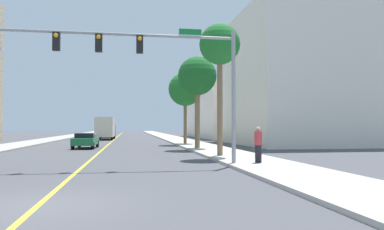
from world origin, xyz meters
TOP-DOWN VIEW (x-y plane):
  - ground at (0.00, 42.00)m, footprint 192.00×192.00m
  - sidewalk_left at (-8.65, 42.00)m, footprint 3.65×168.00m
  - sidewalk_right at (8.65, 42.00)m, footprint 3.65×168.00m
  - lane_marking_center at (0.00, 42.00)m, footprint 0.16×144.00m
  - building_right_near at (22.36, 28.57)m, footprint 17.91×17.75m
  - building_right_far at (19.25, 52.33)m, footprint 11.67×24.27m
  - traffic_signal_mast at (3.56, 8.07)m, footprint 10.87×0.36m
  - palm_near at (7.66, 12.69)m, footprint 2.52×2.52m
  - palm_mid at (7.71, 20.74)m, footprint 3.21×3.21m
  - palm_far at (7.89, 28.79)m, footprint 3.49×3.49m
  - car_red at (-1.51, 54.00)m, footprint 1.96×4.29m
  - car_green at (-1.58, 24.17)m, footprint 1.94×4.63m
  - delivery_truck at (-1.21, 45.54)m, footprint 2.52×8.54m
  - pedestrian at (8.44, 7.96)m, footprint 0.38×0.38m

SIDE VIEW (x-z plane):
  - ground at x=0.00m, z-range 0.00..0.00m
  - lane_marking_center at x=0.00m, z-range 0.00..0.01m
  - sidewalk_left at x=-8.65m, z-range 0.00..0.15m
  - sidewalk_right at x=8.65m, z-range 0.00..0.15m
  - car_green at x=-1.58m, z-range 0.05..1.38m
  - car_red at x=-1.51m, z-range 0.02..1.56m
  - pedestrian at x=8.44m, z-range 0.15..1.91m
  - delivery_truck at x=-1.21m, z-range 0.10..3.26m
  - building_right_far at x=19.25m, z-range 0.00..8.31m
  - traffic_signal_mast at x=3.56m, z-range 1.82..8.32m
  - palm_far at x=7.89m, z-range 2.05..9.43m
  - palm_mid at x=7.71m, z-range 2.23..9.78m
  - palm_near at x=7.66m, z-range 2.78..10.89m
  - building_right_near at x=22.36m, z-range 0.00..13.69m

